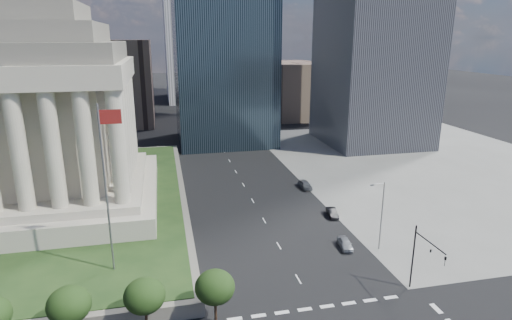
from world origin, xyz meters
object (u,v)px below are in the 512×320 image
object	(u,v)px
war_memorial	(36,87)
parked_sedan_far	(305,185)
street_lamp_north	(381,212)
parked_sedan_near	(345,244)
parked_sedan_mid	(332,213)
flagpole	(107,181)
traffic_signal_ne	(423,255)

from	to	relation	value
war_memorial	parked_sedan_far	world-z (taller)	war_memorial
street_lamp_north	parked_sedan_near	size ratio (longest dim) A/B	2.51
parked_sedan_near	parked_sedan_mid	world-z (taller)	parked_sedan_near
flagpole	traffic_signal_ne	size ratio (longest dim) A/B	2.50
flagpole	traffic_signal_ne	distance (m)	36.69
parked_sedan_mid	parked_sedan_far	world-z (taller)	parked_sedan_far
parked_sedan_mid	parked_sedan_far	distance (m)	14.08
street_lamp_north	war_memorial	bearing A→B (deg)	154.08
street_lamp_north	parked_sedan_mid	xyz separation A→B (m)	(-1.83, 12.27, -5.01)
war_memorial	parked_sedan_mid	xyz separation A→B (m)	(45.50, -10.73, -20.75)
street_lamp_north	parked_sedan_near	distance (m)	6.74
flagpole	street_lamp_north	world-z (taller)	flagpole
war_memorial	parked_sedan_mid	distance (m)	51.15
traffic_signal_ne	war_memorial	bearing A→B (deg)	143.58
traffic_signal_ne	flagpole	bearing A→B (deg)	163.29
traffic_signal_ne	parked_sedan_mid	world-z (taller)	traffic_signal_ne
flagpole	street_lamp_north	distance (m)	35.95
parked_sedan_near	war_memorial	bearing A→B (deg)	161.43
parked_sedan_mid	parked_sedan_far	bearing A→B (deg)	98.29
war_memorial	flagpole	xyz separation A→B (m)	(12.17, -24.00, -8.29)
parked_sedan_far	street_lamp_north	bearing A→B (deg)	-87.18
parked_sedan_mid	flagpole	bearing A→B (deg)	-149.99
parked_sedan_near	street_lamp_north	bearing A→B (deg)	-9.30
street_lamp_north	flagpole	bearing A→B (deg)	-178.37
war_memorial	parked_sedan_far	distance (m)	50.07
flagpole	parked_sedan_far	xyz separation A→B (m)	(33.33, 27.36, -12.34)
flagpole	traffic_signal_ne	bearing A→B (deg)	-16.71
street_lamp_north	parked_sedan_mid	distance (m)	13.38
parked_sedan_near	parked_sedan_mid	distance (m)	11.20
traffic_signal_ne	parked_sedan_mid	distance (m)	24.04
parked_sedan_far	traffic_signal_ne	bearing A→B (deg)	-89.63
flagpole	parked_sedan_near	bearing A→B (deg)	4.38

